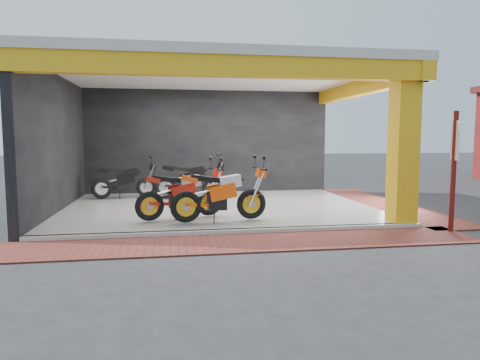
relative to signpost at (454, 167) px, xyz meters
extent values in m
plane|color=#2D2D30|center=(-4.40, 1.55, -1.35)|extent=(80.00, 80.00, 0.00)
cube|color=white|center=(-4.40, 3.55, -1.30)|extent=(8.00, 6.00, 0.10)
cube|color=beige|center=(-4.40, 3.55, 2.25)|extent=(8.40, 6.40, 0.20)
cube|color=black|center=(-4.40, 6.65, 0.40)|extent=(8.20, 0.20, 3.50)
cube|color=black|center=(-8.50, 3.55, 0.40)|extent=(0.20, 6.20, 3.50)
cube|color=gold|center=(-0.65, 0.80, 0.40)|extent=(0.50, 0.50, 3.50)
cube|color=gold|center=(-4.40, 0.55, 1.95)|extent=(8.40, 0.30, 0.40)
cube|color=gold|center=(-0.40, 3.55, 1.95)|extent=(0.30, 6.40, 0.40)
cube|color=white|center=(-4.40, 0.53, -1.30)|extent=(8.00, 0.20, 0.10)
cube|color=brown|center=(-4.40, -0.25, -1.33)|extent=(9.00, 1.40, 0.03)
cube|color=brown|center=(0.40, 3.55, -1.33)|extent=(1.40, 7.00, 0.03)
cylinder|color=#5D120E|center=(0.00, 0.00, -0.12)|extent=(0.10, 0.10, 2.46)
cube|color=white|center=(0.00, 0.00, 0.52)|extent=(0.09, 0.34, 0.79)
camera|label=1|loc=(-5.62, -7.80, 0.59)|focal=32.00mm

